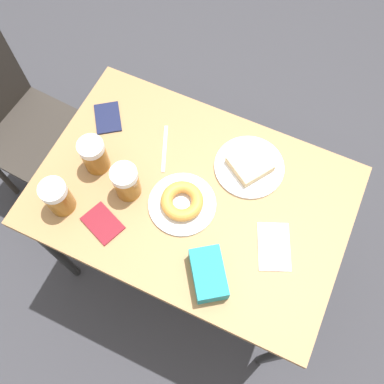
% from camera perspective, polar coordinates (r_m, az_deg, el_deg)
% --- Properties ---
extents(ground_plane, '(8.00, 8.00, 0.00)m').
position_cam_1_polar(ground_plane, '(2.14, 0.00, -8.55)').
color(ground_plane, '#333338').
extents(table, '(0.70, 1.03, 0.77)m').
position_cam_1_polar(table, '(1.48, 0.00, -1.45)').
color(table, '#997044').
rests_on(table, ground_plane).
extents(chair, '(0.43, 0.43, 0.91)m').
position_cam_1_polar(chair, '(2.00, -23.23, 9.47)').
color(chair, '#2D2823').
rests_on(chair, ground_plane).
extents(plate_with_cake, '(0.24, 0.24, 0.04)m').
position_cam_1_polar(plate_with_cake, '(1.46, 7.68, 3.53)').
color(plate_with_cake, silver).
rests_on(plate_with_cake, table).
extents(plate_with_donut, '(0.22, 0.22, 0.05)m').
position_cam_1_polar(plate_with_donut, '(1.38, -1.33, -1.37)').
color(plate_with_donut, silver).
rests_on(plate_with_donut, table).
extents(beer_mug_left, '(0.09, 0.09, 0.13)m').
position_cam_1_polar(beer_mug_left, '(1.44, -12.92, 4.81)').
color(beer_mug_left, '#8C5619').
rests_on(beer_mug_left, table).
extents(beer_mug_center, '(0.09, 0.09, 0.13)m').
position_cam_1_polar(beer_mug_center, '(1.38, -8.77, 1.33)').
color(beer_mug_center, '#8C5619').
rests_on(beer_mug_center, table).
extents(beer_mug_right, '(0.09, 0.09, 0.13)m').
position_cam_1_polar(beer_mug_right, '(1.40, -17.48, -0.65)').
color(beer_mug_right, '#8C5619').
rests_on(beer_mug_right, table).
extents(napkin_folded, '(0.18, 0.15, 0.00)m').
position_cam_1_polar(napkin_folded, '(1.38, 10.87, -7.15)').
color(napkin_folded, white).
rests_on(napkin_folded, table).
extents(fork, '(0.17, 0.08, 0.00)m').
position_cam_1_polar(fork, '(1.49, -3.67, 5.82)').
color(fork, silver).
rests_on(fork, table).
extents(passport_near_edge, '(0.15, 0.14, 0.01)m').
position_cam_1_polar(passport_near_edge, '(1.58, -11.17, 9.68)').
color(passport_near_edge, '#141938').
rests_on(passport_near_edge, table).
extents(passport_far_edge, '(0.13, 0.15, 0.01)m').
position_cam_1_polar(passport_far_edge, '(1.40, -11.83, -4.11)').
color(passport_far_edge, maroon).
rests_on(passport_far_edge, table).
extents(blue_pouch, '(0.18, 0.16, 0.07)m').
position_cam_1_polar(blue_pouch, '(1.30, 2.20, -10.90)').
color(blue_pouch, teal).
rests_on(blue_pouch, table).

